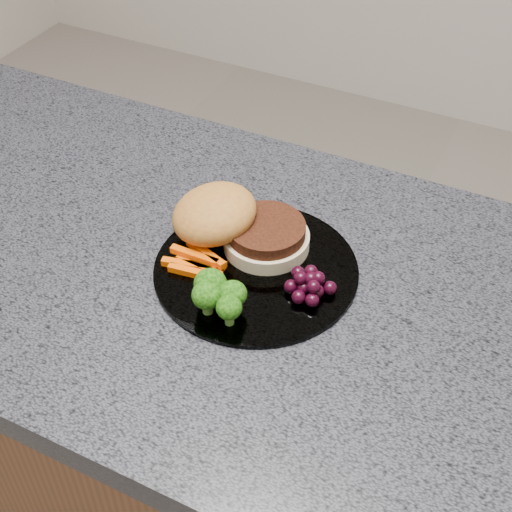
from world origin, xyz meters
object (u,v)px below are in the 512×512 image
at_px(island_cabinet, 217,459).
at_px(burger, 233,224).
at_px(grape_bunch, 309,284).
at_px(plate, 256,269).

distance_m(island_cabinet, burger, 0.50).
bearing_deg(grape_bunch, island_cabinet, -177.77).
xyz_separation_m(plate, grape_bunch, (0.08, -0.01, 0.02)).
relative_size(island_cabinet, grape_bunch, 19.12).
height_order(plate, grape_bunch, grape_bunch).
bearing_deg(plate, island_cabinet, -167.14).
xyz_separation_m(island_cabinet, burger, (0.02, 0.05, 0.50)).
height_order(plate, burger, burger).
bearing_deg(burger, island_cabinet, -129.51).
bearing_deg(grape_bunch, plate, 172.67).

